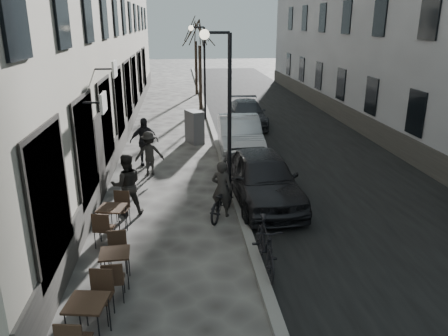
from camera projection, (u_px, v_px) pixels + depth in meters
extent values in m
plane|color=#343230|center=(266.00, 327.00, 7.95)|extent=(120.00, 120.00, 0.00)
cube|color=black|center=(279.00, 125.00, 23.41)|extent=(7.30, 60.00, 0.00)
cube|color=slate|center=(211.00, 126.00, 23.03)|extent=(0.25, 60.00, 0.12)
cylinder|color=black|center=(229.00, 122.00, 12.81)|extent=(0.12, 0.12, 5.00)
cylinder|color=black|center=(217.00, 33.00, 11.98)|extent=(0.70, 0.08, 0.08)
sphere|color=#FFF2CC|center=(204.00, 34.00, 11.96)|extent=(0.28, 0.28, 0.28)
cylinder|color=black|center=(205.00, 74.00, 24.12)|extent=(0.12, 0.12, 5.00)
cylinder|color=black|center=(197.00, 27.00, 23.29)|extent=(0.70, 0.08, 0.08)
sphere|color=#FFF2CC|center=(191.00, 28.00, 23.27)|extent=(0.28, 0.28, 0.28)
cylinder|color=black|center=(200.00, 78.00, 27.11)|extent=(0.20, 0.20, 3.90)
cylinder|color=black|center=(196.00, 68.00, 32.77)|extent=(0.20, 0.20, 3.90)
cube|color=black|center=(86.00, 303.00, 7.36)|extent=(0.75, 0.75, 0.04)
cylinder|color=black|center=(67.00, 333.00, 7.24)|extent=(0.03, 0.03, 0.76)
cylinder|color=black|center=(99.00, 334.00, 7.22)|extent=(0.03, 0.03, 0.76)
cylinder|color=black|center=(79.00, 312.00, 7.77)|extent=(0.03, 0.03, 0.76)
cylinder|color=black|center=(109.00, 313.00, 7.74)|extent=(0.03, 0.03, 0.76)
cube|color=black|center=(115.00, 253.00, 9.04)|extent=(0.65, 0.65, 0.04)
cylinder|color=black|center=(102.00, 277.00, 8.88)|extent=(0.02, 0.02, 0.71)
cylinder|color=black|center=(128.00, 275.00, 8.96)|extent=(0.02, 0.02, 0.71)
cylinder|color=black|center=(105.00, 264.00, 9.36)|extent=(0.02, 0.02, 0.71)
cylinder|color=black|center=(129.00, 262.00, 9.44)|extent=(0.02, 0.02, 0.71)
cube|color=black|center=(112.00, 208.00, 11.14)|extent=(0.77, 0.77, 0.04)
cylinder|color=black|center=(99.00, 226.00, 11.05)|extent=(0.02, 0.02, 0.75)
cylinder|color=black|center=(120.00, 227.00, 10.99)|extent=(0.02, 0.02, 0.75)
cylinder|color=black|center=(107.00, 217.00, 11.55)|extent=(0.02, 0.02, 0.75)
cylinder|color=black|center=(126.00, 218.00, 11.50)|extent=(0.02, 0.02, 0.75)
cube|color=#59595B|center=(194.00, 127.00, 19.83)|extent=(0.89, 1.12, 1.48)
imported|color=black|center=(222.00, 199.00, 12.38)|extent=(1.35, 2.00, 0.99)
imported|color=#272421|center=(222.00, 189.00, 12.28)|extent=(0.70, 0.59, 1.63)
imported|color=black|center=(127.00, 185.00, 12.37)|extent=(0.98, 0.83, 1.80)
imported|color=black|center=(149.00, 153.00, 15.64)|extent=(1.09, 0.69, 1.60)
imported|color=black|center=(144.00, 142.00, 16.69)|extent=(1.13, 0.58, 1.85)
imported|color=black|center=(263.00, 178.00, 13.25)|extent=(2.13, 4.73, 1.58)
imported|color=#9A9DA3|center=(240.00, 136.00, 18.14)|extent=(1.82, 4.80, 1.56)
imported|color=#33373D|center=(247.00, 113.00, 23.12)|extent=(1.99, 4.58, 1.31)
imported|color=black|center=(265.00, 245.00, 9.68)|extent=(0.57, 1.95, 1.17)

